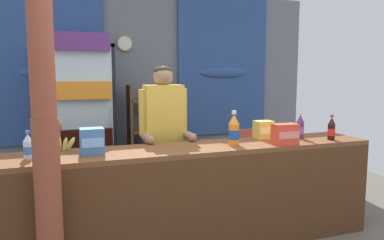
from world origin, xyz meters
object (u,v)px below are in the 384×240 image
(drink_fridge, at_px, (83,110))
(soda_bottle_grape_soda, at_px, (300,127))
(soda_bottle_orange_soda, at_px, (234,131))
(timber_post, at_px, (45,127))
(stall_counter, at_px, (192,189))
(snack_box_instant_noodle, at_px, (263,130))
(bottle_shelf_rack, at_px, (146,134))
(snack_box_biscuit, at_px, (92,141))
(banana_bunch, at_px, (58,144))
(snack_box_crackers, at_px, (285,134))
(plastic_lawn_chair, at_px, (243,157))
(soda_bottle_cola, at_px, (331,129))
(shopkeeper, at_px, (164,128))
(soda_bottle_water, at_px, (28,147))

(drink_fridge, bearing_deg, soda_bottle_grape_soda, -41.67)
(soda_bottle_orange_soda, bearing_deg, timber_post, -167.93)
(stall_counter, height_order, drink_fridge, drink_fridge)
(timber_post, distance_m, drink_fridge, 2.15)
(timber_post, bearing_deg, snack_box_instant_noodle, 15.58)
(timber_post, bearing_deg, drink_fridge, 79.65)
(drink_fridge, height_order, bottle_shelf_rack, drink_fridge)
(soda_bottle_grape_soda, bearing_deg, stall_counter, -173.16)
(soda_bottle_orange_soda, height_order, snack_box_biscuit, soda_bottle_orange_soda)
(snack_box_instant_noodle, xyz_separation_m, banana_bunch, (-1.89, 0.03, -0.02))
(snack_box_crackers, bearing_deg, plastic_lawn_chair, 78.20)
(bottle_shelf_rack, bearing_deg, plastic_lawn_chair, -37.42)
(soda_bottle_orange_soda, distance_m, soda_bottle_cola, 1.00)
(drink_fridge, distance_m, banana_bunch, 1.57)
(stall_counter, distance_m, shopkeeper, 0.76)
(drink_fridge, relative_size, soda_bottle_cola, 8.26)
(soda_bottle_orange_soda, bearing_deg, snack_box_instant_noodle, 27.08)
(timber_post, distance_m, shopkeeper, 1.39)
(plastic_lawn_chair, bearing_deg, snack_box_biscuit, -149.62)
(plastic_lawn_chair, bearing_deg, soda_bottle_grape_soda, -87.91)
(soda_bottle_cola, distance_m, snack_box_crackers, 0.55)
(bottle_shelf_rack, relative_size, soda_bottle_orange_soda, 4.49)
(soda_bottle_water, relative_size, snack_box_instant_noodle, 1.23)
(drink_fridge, relative_size, soda_bottle_grape_soda, 7.74)
(plastic_lawn_chair, relative_size, shopkeeper, 0.54)
(timber_post, relative_size, soda_bottle_water, 11.78)
(soda_bottle_cola, xyz_separation_m, snack_box_instant_noodle, (-0.56, 0.29, -0.02))
(bottle_shelf_rack, xyz_separation_m, soda_bottle_orange_soda, (0.33, -1.98, 0.31))
(drink_fridge, height_order, soda_bottle_grape_soda, drink_fridge)
(stall_counter, relative_size, soda_bottle_cola, 14.43)
(shopkeeper, relative_size, snack_box_biscuit, 7.76)
(soda_bottle_water, relative_size, banana_bunch, 0.76)
(plastic_lawn_chair, bearing_deg, drink_fridge, 162.04)
(bottle_shelf_rack, relative_size, shopkeeper, 0.86)
(soda_bottle_cola, relative_size, snack_box_biscuit, 1.16)
(snack_box_instant_noodle, bearing_deg, bottle_shelf_rack, 113.29)
(timber_post, bearing_deg, soda_bottle_cola, 5.76)
(plastic_lawn_chair, height_order, snack_box_instant_noodle, snack_box_instant_noodle)
(bottle_shelf_rack, bearing_deg, soda_bottle_cola, -57.21)
(snack_box_biscuit, bearing_deg, plastic_lawn_chair, 30.38)
(bottle_shelf_rack, xyz_separation_m, plastic_lawn_chair, (1.04, -0.80, -0.23))
(shopkeeper, xyz_separation_m, soda_bottle_water, (-1.19, -0.51, -0.01))
(snack_box_biscuit, bearing_deg, bottle_shelf_rack, 65.40)
(soda_bottle_grape_soda, relative_size, soda_bottle_cola, 1.07)
(timber_post, bearing_deg, soda_bottle_water, 109.24)
(banana_bunch, bearing_deg, bottle_shelf_rack, 56.83)
(stall_counter, height_order, timber_post, timber_post)
(stall_counter, height_order, snack_box_crackers, snack_box_crackers)
(plastic_lawn_chair, distance_m, shopkeeper, 1.44)
(soda_bottle_water, height_order, snack_box_instant_noodle, soda_bottle_water)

